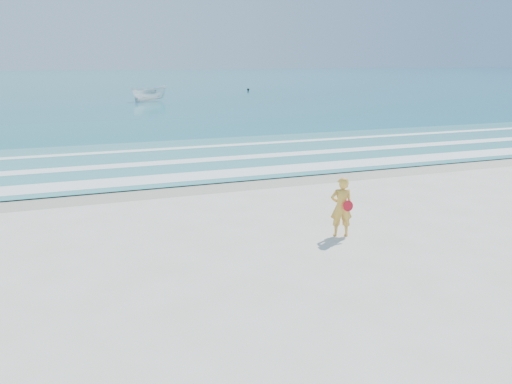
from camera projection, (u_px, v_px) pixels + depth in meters
name	position (u px, v px, depth m)	size (l,w,h in m)	color
ground	(334.00, 292.00, 9.56)	(400.00, 400.00, 0.00)	silver
wet_sand	(212.00, 184.00, 17.74)	(400.00, 2.40, 0.00)	#B2A893
ocean	(94.00, 80.00, 104.96)	(400.00, 190.00, 0.04)	#19727F
shallow	(183.00, 158.00, 22.27)	(400.00, 10.00, 0.01)	#59B7AD
foam_near	(203.00, 175.00, 18.91)	(400.00, 1.40, 0.01)	white
foam_mid	(187.00, 161.00, 21.54)	(400.00, 0.90, 0.01)	white
foam_far	(173.00, 148.00, 24.54)	(400.00, 0.60, 0.01)	white
boat	(150.00, 94.00, 51.51)	(1.54, 4.09, 1.58)	white
buoy	(248.00, 90.00, 68.49)	(0.35, 0.35, 0.35)	black
woman	(341.00, 207.00, 12.43)	(0.64, 0.51, 1.52)	gold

